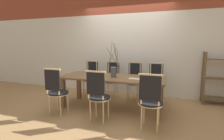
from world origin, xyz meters
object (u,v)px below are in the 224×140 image
Objects in this scene: chair_far_center at (134,80)px; shelving_rack at (218,79)px; vase_centerpiece at (114,71)px; book_stack at (135,79)px; dining_table at (112,81)px; chair_near_center at (151,100)px.

shelving_rack is at bearing -171.56° from chair_far_center.
chair_far_center is 1.28× the size of vase_centerpiece.
vase_centerpiece is 0.61× the size of shelving_rack.
shelving_rack reaches higher than book_stack.
dining_table is 2.38× the size of chair_far_center.
chair_far_center is 0.92m from book_stack.
chair_near_center is 2.26m from shelving_rack.
book_stack is 2.11m from shelving_rack.
chair_near_center is 1.00× the size of chair_far_center.
shelving_rack is (1.76, 1.16, -0.10)m from book_stack.
chair_far_center is (-0.62, 1.52, 0.00)m from chair_near_center.
vase_centerpiece is (-0.90, 0.71, 0.33)m from chair_near_center.
chair_far_center is at bearing 103.56° from book_stack.
chair_far_center is at bearing -171.56° from shelving_rack.
book_stack is at bearing 103.56° from chair_far_center.
shelving_rack reaches higher than dining_table.
vase_centerpiece reaches higher than chair_far_center.
shelving_rack is at bearing 53.16° from chair_near_center.
book_stack is (0.54, -0.11, 0.10)m from dining_table.
chair_near_center is at bearing -38.48° from vase_centerpiece.
shelving_rack reaches higher than chair_far_center.
chair_near_center is at bearing -57.91° from book_stack.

